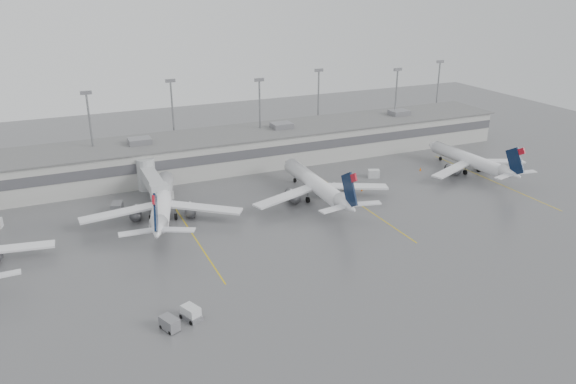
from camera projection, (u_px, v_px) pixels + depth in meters
name	position (u px, v px, depth m)	size (l,w,h in m)	color
ground	(340.00, 273.00, 88.07)	(260.00, 260.00, 0.00)	#4E4E50
terminal	(225.00, 150.00, 136.05)	(152.00, 17.00, 9.45)	#A4A49F
light_masts	(216.00, 114.00, 138.16)	(142.40, 8.00, 20.60)	gray
jet_bridge_right	(150.00, 178.00, 117.95)	(4.00, 17.20, 7.00)	#A2A5A7
stand_markings	(280.00, 217.00, 108.55)	(105.25, 40.00, 0.01)	gold
jet_mid_left	(162.00, 203.00, 106.57)	(29.32, 33.30, 11.01)	white
jet_mid_right	(317.00, 185.00, 115.81)	(30.09, 33.73, 10.91)	white
jet_far_right	(472.00, 160.00, 132.26)	(27.42, 30.77, 9.95)	white
baggage_tug	(191.00, 314.00, 76.05)	(2.89, 3.50, 1.94)	silver
baggage_cart	(170.00, 323.00, 73.76)	(2.54, 3.16, 1.77)	slate
gse_uld_b	(167.00, 195.00, 117.31)	(2.46, 1.64, 1.74)	silver
gse_uld_c	(374.00, 174.00, 129.85)	(2.58, 1.72, 1.83)	silver
gse_loader	(117.00, 207.00, 110.65)	(1.96, 3.13, 1.96)	slate
cone_b	(135.00, 213.00, 109.59)	(0.48, 0.48, 0.76)	#DD5F04
cone_c	(362.00, 189.00, 121.90)	(0.44, 0.44, 0.70)	#DD5F04
cone_d	(420.00, 169.00, 134.58)	(0.49, 0.49, 0.78)	#DD5F04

